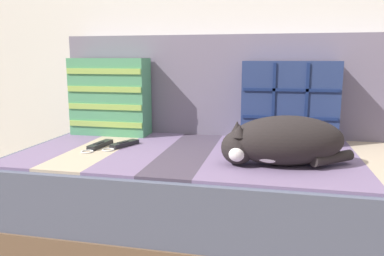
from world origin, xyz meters
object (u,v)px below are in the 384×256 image
(sleeping_cat, at_px, (281,142))
(game_remote_near, at_px, (99,145))
(throw_pillow_striped, at_px, (110,97))
(throw_pillow_quilted, at_px, (289,102))
(game_remote_far, at_px, (123,144))
(couch, at_px, (257,200))

(sleeping_cat, height_order, game_remote_near, sleeping_cat)
(throw_pillow_striped, xyz_separation_m, game_remote_near, (0.07, -0.27, -0.17))
(throw_pillow_quilted, distance_m, sleeping_cat, 0.39)
(throw_pillow_quilted, xyz_separation_m, game_remote_far, (-0.67, -0.24, -0.17))
(throw_pillow_striped, distance_m, game_remote_far, 0.33)
(sleeping_cat, bearing_deg, game_remote_near, 171.70)
(couch, bearing_deg, sleeping_cat, -65.02)
(game_remote_near, distance_m, game_remote_far, 0.10)
(game_remote_far, bearing_deg, couch, 2.42)
(throw_pillow_quilted, bearing_deg, couch, -118.06)
(throw_pillow_quilted, distance_m, throw_pillow_striped, 0.83)
(throw_pillow_striped, relative_size, sleeping_cat, 0.82)
(game_remote_near, height_order, game_remote_far, same)
(throw_pillow_striped, bearing_deg, couch, -16.53)
(throw_pillow_striped, xyz_separation_m, sleeping_cat, (0.79, -0.38, -0.10))
(game_remote_far, bearing_deg, game_remote_near, -159.10)
(throw_pillow_quilted, height_order, game_remote_near, throw_pillow_quilted)
(couch, relative_size, sleeping_cat, 4.35)
(throw_pillow_striped, relative_size, game_remote_far, 1.97)
(couch, xyz_separation_m, game_remote_near, (-0.65, -0.06, 0.21))
(couch, distance_m, sleeping_cat, 0.33)
(throw_pillow_quilted, relative_size, game_remote_near, 2.04)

